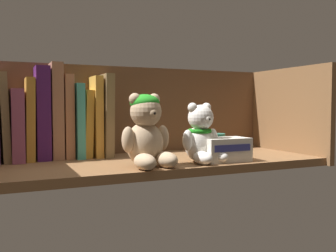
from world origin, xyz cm
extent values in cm
cube|color=brown|center=(0.00, 0.00, 1.00)|extent=(80.51, 30.72, 2.00)
cube|color=brown|center=(0.00, 15.96, 13.20)|extent=(82.91, 1.20, 26.40)
cube|color=brown|center=(41.06, 0.00, 13.20)|extent=(1.60, 33.12, 26.40)
cube|color=#87704E|center=(-35.07, 13.21, 12.57)|extent=(2.41, 13.18, 21.18)
cube|color=#954A6E|center=(-32.40, 13.21, 10.69)|extent=(2.88, 14.87, 17.38)
cube|color=#BC842F|center=(-29.58, 13.21, 12.06)|extent=(2.33, 12.91, 20.16)
cube|color=#471A5C|center=(-26.56, 13.21, 13.52)|extent=(3.29, 11.49, 23.04)
cube|color=#A46F52|center=(-23.17, 13.21, 14.05)|extent=(2.76, 10.57, 24.09)
cube|color=#BC7852|center=(-20.32, 13.21, 12.63)|extent=(2.21, 10.22, 21.26)
cube|color=teal|center=(-17.85, 13.21, 11.51)|extent=(1.99, 12.82, 19.01)
cube|color=#C4882F|center=(-15.51, 13.21, 10.70)|extent=(2.59, 10.63, 17.46)
cube|color=gold|center=(-13.18, 13.21, 12.52)|extent=(2.01, 12.35, 21.05)
cube|color=brown|center=(-10.70, 13.21, 12.80)|extent=(2.54, 14.23, 21.62)
ellipsoid|color=tan|center=(-7.00, -8.32, 6.91)|extent=(8.34, 7.66, 9.82)
sphere|color=tan|center=(-6.92, -8.81, 14.13)|extent=(6.98, 6.98, 6.98)
sphere|color=tan|center=(-9.41, -8.72, 16.85)|extent=(2.62, 2.62, 2.62)
sphere|color=tan|center=(-4.59, -7.93, 16.85)|extent=(2.62, 2.62, 2.62)
sphere|color=tan|center=(-6.52, -11.25, 13.71)|extent=(2.62, 2.62, 2.62)
sphere|color=black|center=(-6.37, -12.16, 13.78)|extent=(0.92, 0.92, 0.92)
ellipsoid|color=tan|center=(-8.91, -13.36, 3.75)|extent=(4.94, 7.10, 3.49)
ellipsoid|color=tan|center=(-3.58, -12.49, 3.75)|extent=(4.94, 7.10, 3.49)
ellipsoid|color=tan|center=(-11.28, -9.53, 8.14)|extent=(3.26, 3.26, 5.67)
ellipsoid|color=tan|center=(-2.56, -8.09, 8.14)|extent=(3.26, 3.26, 5.67)
ellipsoid|color=#228F20|center=(-7.00, -8.32, 16.05)|extent=(6.63, 6.63, 3.84)
ellipsoid|color=white|center=(7.22, -7.64, 6.30)|extent=(7.30, 6.70, 8.59)
sphere|color=white|center=(7.30, -8.06, 12.62)|extent=(6.11, 6.11, 6.11)
sphere|color=white|center=(5.12, -8.02, 15.00)|extent=(2.29, 2.29, 2.29)
sphere|color=white|center=(9.32, -7.25, 15.00)|extent=(2.29, 2.29, 2.29)
sphere|color=white|center=(7.69, -10.19, 12.25)|extent=(2.29, 2.29, 2.29)
sphere|color=black|center=(7.83, -10.98, 12.31)|extent=(0.80, 0.80, 0.80)
ellipsoid|color=white|center=(5.63, -12.08, 3.53)|extent=(4.41, 6.25, 3.06)
ellipsoid|color=white|center=(10.28, -11.23, 3.53)|extent=(4.41, 6.25, 3.06)
ellipsoid|color=white|center=(3.49, -8.75, 7.37)|extent=(2.89, 2.89, 4.97)
ellipsoid|color=white|center=(11.10, -7.37, 7.37)|extent=(2.89, 2.89, 4.97)
torus|color=#197417|center=(7.22, -7.64, 9.39)|extent=(5.87, 5.87, 1.10)
cylinder|color=#2D7A66|center=(16.80, 0.94, 4.96)|extent=(5.59, 5.59, 5.92)
cube|color=silver|center=(13.11, -9.47, 4.85)|extent=(11.53, 6.96, 5.70)
cube|color=#33388C|center=(13.11, -13.03, 5.56)|extent=(9.80, 0.16, 1.60)
camera|label=1|loc=(-36.48, -85.92, 15.32)|focal=40.11mm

